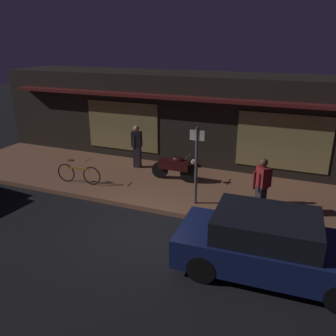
% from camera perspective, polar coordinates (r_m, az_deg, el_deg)
% --- Properties ---
extents(ground_plane, '(60.00, 60.00, 0.00)m').
position_cam_1_polar(ground_plane, '(9.80, -4.79, -9.83)').
color(ground_plane, black).
extents(sidewalk_slab, '(18.00, 4.00, 0.15)m').
position_cam_1_polar(sidewalk_slab, '(12.22, 1.51, -3.01)').
color(sidewalk_slab, brown).
rests_on(sidewalk_slab, ground_plane).
extents(storefront_building, '(18.00, 3.30, 3.60)m').
position_cam_1_polar(storefront_building, '(14.78, 6.26, 8.03)').
color(storefront_building, black).
rests_on(storefront_building, ground_plane).
extents(motorcycle, '(1.70, 0.55, 0.97)m').
position_cam_1_polar(motorcycle, '(12.40, 1.14, 0.18)').
color(motorcycle, black).
rests_on(motorcycle, sidewalk_slab).
extents(bicycle_parked, '(1.66, 0.42, 0.91)m').
position_cam_1_polar(bicycle_parked, '(12.57, -14.32, -0.86)').
color(bicycle_parked, black).
rests_on(bicycle_parked, sidewalk_slab).
extents(person_photographer, '(0.41, 0.62, 1.67)m').
position_cam_1_polar(person_photographer, '(13.63, -5.07, 3.65)').
color(person_photographer, '#28232D').
rests_on(person_photographer, sidewalk_slab).
extents(person_bystander, '(0.52, 0.46, 1.67)m').
position_cam_1_polar(person_bystander, '(10.22, 14.99, -2.74)').
color(person_bystander, '#28232D').
rests_on(person_bystander, sidewalk_slab).
extents(sign_post, '(0.44, 0.09, 2.40)m').
position_cam_1_polar(sign_post, '(10.36, 4.64, 1.09)').
color(sign_post, '#47474C').
rests_on(sign_post, sidewalk_slab).
extents(parked_car_far, '(4.17, 1.93, 1.42)m').
position_cam_1_polar(parked_car_far, '(8.08, 16.20, -11.91)').
color(parked_car_far, black).
rests_on(parked_car_far, ground_plane).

